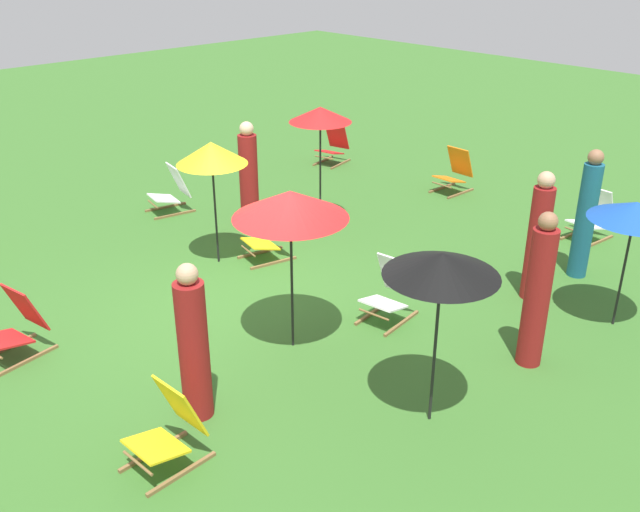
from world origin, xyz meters
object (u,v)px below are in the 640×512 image
deckchair_2 (454,172)px  deckchair_7 (269,235)px  deckchair_9 (169,429)px  umbrella_1 (635,211)px  deckchair_8 (333,146)px  umbrella_4 (320,115)px  deckchair_0 (172,191)px  person_1 (538,239)px  person_4 (586,217)px  person_2 (193,347)px  umbrella_3 (290,205)px  deckchair_5 (17,326)px  person_0 (537,294)px  person_3 (249,177)px  deckchair_10 (390,292)px  umbrella_0 (211,153)px  umbrella_2 (442,265)px  deckchair_6 (592,216)px

deckchair_2 → deckchair_7: bearing=-89.4°
deckchair_9 → umbrella_1: 5.77m
deckchair_8 → umbrella_4: 3.87m
deckchair_0 → person_1: 6.30m
umbrella_4 → person_4: umbrella_4 is taller
umbrella_1 → person_2: (-2.08, -4.81, -0.71)m
deckchair_0 → umbrella_3: umbrella_3 is taller
deckchair_0 → deckchair_5: (2.70, -3.81, 0.00)m
umbrella_3 → person_0: (2.12, 1.71, -0.91)m
deckchair_2 → deckchair_8: (-2.85, -0.39, 0.00)m
deckchair_0 → person_3: 1.61m
deckchair_0 → person_2: bearing=-19.6°
person_1 → person_2: person_1 is taller
deckchair_0 → umbrella_4: umbrella_4 is taller
umbrella_4 → person_0: (4.57, -1.07, -1.00)m
umbrella_1 → person_1: size_ratio=0.93×
deckchair_0 → deckchair_7: size_ratio=0.99×
deckchair_10 → person_1: (0.93, 1.81, 0.48)m
deckchair_8 → deckchair_9: size_ratio=1.02×
deckchair_7 → deckchair_10: same height
umbrella_1 → person_3: bearing=-167.8°
deckchair_2 → person_4: (3.38, -1.62, 0.53)m
deckchair_0 → umbrella_0: size_ratio=0.46×
deckchair_0 → person_3: bearing=34.3°
umbrella_2 → umbrella_0: bearing=171.7°
deckchair_5 → person_4: size_ratio=0.45×
deckchair_7 → deckchair_8: 4.90m
deckchair_0 → person_3: size_ratio=0.48×
deckchair_0 → person_1: bearing=26.8°
person_4 → person_1: bearing=-117.7°
deckchair_0 → person_0: person_0 is taller
person_1 → umbrella_2: bearing=147.9°
umbrella_0 → person_4: size_ratio=0.99×
deckchair_0 → person_1: (6.04, 1.75, 0.48)m
umbrella_2 → person_3: 5.74m
person_0 → person_4: size_ratio=0.99×
deckchair_5 → umbrella_2: size_ratio=0.45×
deckchair_2 → deckchair_9: 8.43m
deckchair_9 → person_4: person_4 is taller
person_2 → umbrella_1: bearing=-59.7°
deckchair_9 → umbrella_2: size_ratio=0.45×
deckchair_5 → deckchair_6: bearing=59.7°
deckchair_8 → umbrella_1: umbrella_1 is taller
umbrella_3 → person_3: bearing=149.0°
deckchair_7 → umbrella_2: 4.48m
deckchair_2 → deckchair_8: same height
deckchair_5 → person_0: 5.89m
umbrella_3 → umbrella_4: bearing=131.4°
person_0 → umbrella_3: bearing=17.4°
deckchair_2 → person_4: 3.79m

